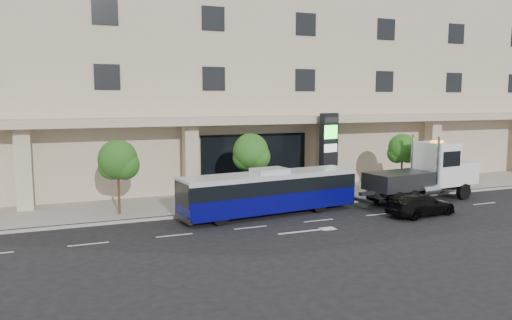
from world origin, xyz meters
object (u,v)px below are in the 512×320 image
(tow_truck, at_px, (427,174))
(black_sedan, at_px, (421,204))
(city_bus, at_px, (270,191))
(signage_pylon, at_px, (329,152))

(tow_truck, height_order, black_sedan, tow_truck)
(city_bus, relative_size, black_sedan, 2.44)
(black_sedan, bearing_deg, signage_pylon, 5.44)
(tow_truck, xyz_separation_m, signage_pylon, (-4.93, 4.19, 1.19))
(city_bus, distance_m, black_sedan, 8.66)
(tow_truck, bearing_deg, signage_pylon, 132.57)
(city_bus, relative_size, tow_truck, 1.14)
(tow_truck, bearing_deg, city_bus, 172.47)
(city_bus, xyz_separation_m, black_sedan, (7.94, -3.40, -0.73))
(city_bus, xyz_separation_m, signage_pylon, (6.23, 4.10, 1.59))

